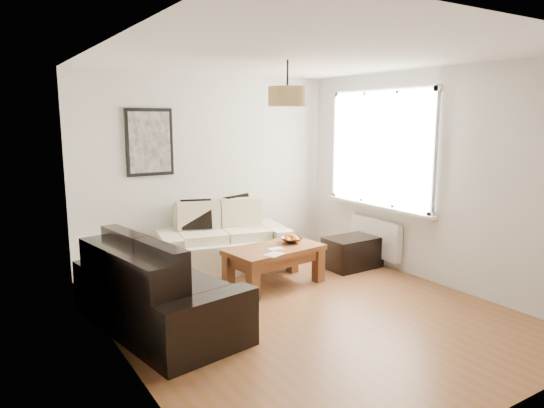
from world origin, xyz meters
TOP-DOWN VIEW (x-y plane):
  - floor at (0.00, 0.00)m, footprint 4.50×4.50m
  - ceiling at (0.00, 0.00)m, footprint 3.80×4.50m
  - wall_back at (0.00, 2.25)m, footprint 3.80×0.04m
  - wall_front at (0.00, -2.25)m, footprint 3.80×0.04m
  - wall_left at (-1.90, 0.00)m, footprint 0.04×4.50m
  - wall_right at (1.90, 0.00)m, footprint 0.04×4.50m
  - window_bay at (1.86, 0.80)m, footprint 0.14×1.90m
  - radiator at (1.82, 0.80)m, footprint 0.10×0.90m
  - poster at (-0.85, 2.22)m, footprint 0.62×0.04m
  - pendant_shade at (0.00, 0.30)m, footprint 0.40×0.40m
  - loveseat_cream at (-0.04, 1.78)m, footprint 1.84×1.24m
  - sofa_leather at (-1.43, 0.39)m, footprint 1.24×2.04m
  - coffee_table at (0.16, 0.81)m, footprint 1.23×0.77m
  - ottoman at (1.45, 0.85)m, footprint 0.74×0.49m
  - cushion_left at (-0.33, 1.99)m, footprint 0.42×0.25m
  - cushion_right at (0.32, 1.99)m, footprint 0.43×0.27m
  - fruit_bowl at (0.46, 0.88)m, footprint 0.27×0.27m
  - orange_a at (0.50, 0.82)m, footprint 0.11×0.11m
  - orange_b at (0.53, 0.93)m, footprint 0.11×0.11m
  - orange_c at (0.40, 0.88)m, footprint 0.10×0.10m
  - papers at (-0.02, 0.53)m, footprint 0.26×0.23m

SIDE VIEW (x-z plane):
  - floor at x=0.00m, z-range 0.00..0.00m
  - ottoman at x=1.45m, z-range 0.00..0.42m
  - coffee_table at x=0.16m, z-range 0.00..0.48m
  - radiator at x=1.82m, z-range 0.12..0.64m
  - sofa_leather at x=-1.43m, z-range 0.00..0.83m
  - loveseat_cream at x=-0.04m, z-range 0.00..0.84m
  - papers at x=-0.02m, z-range 0.48..0.48m
  - fruit_bowl at x=0.46m, z-range 0.48..0.54m
  - orange_a at x=0.50m, z-range 0.47..0.56m
  - orange_b at x=0.53m, z-range 0.47..0.56m
  - orange_c at x=0.40m, z-range 0.47..0.56m
  - cushion_left at x=-0.33m, z-range 0.53..0.93m
  - cushion_right at x=0.32m, z-range 0.53..0.94m
  - wall_back at x=0.00m, z-range 0.00..2.60m
  - wall_front at x=0.00m, z-range 0.00..2.60m
  - wall_left at x=-1.90m, z-range 0.00..2.60m
  - wall_right at x=1.90m, z-range 0.00..2.60m
  - window_bay at x=1.86m, z-range 0.80..2.40m
  - poster at x=-0.85m, z-range 1.26..2.13m
  - pendant_shade at x=0.00m, z-range 2.13..2.33m
  - ceiling at x=0.00m, z-range 2.60..2.60m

